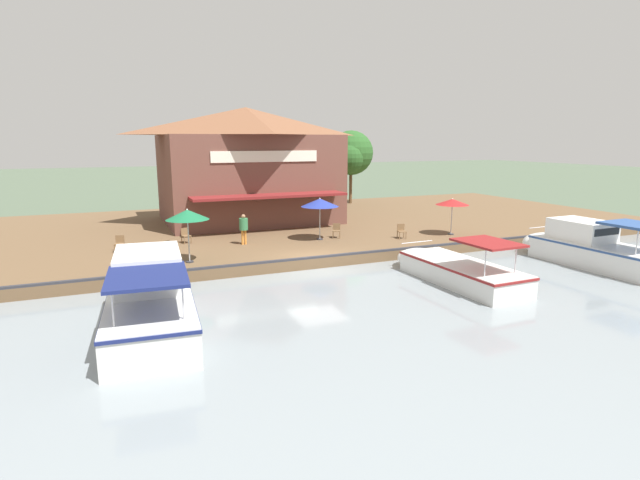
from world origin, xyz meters
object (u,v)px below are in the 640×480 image
at_px(tree_downstream_bank, 350,154).
at_px(patio_umbrella_back_row, 187,215).
at_px(cafe_chair_far_corner_seat, 336,230).
at_px(waterfront_restaurant, 247,164).
at_px(motorboat_nearest_quay, 150,298).
at_px(patio_umbrella_mid_patio_right, 452,202).
at_px(motorboat_mid_row, 586,248).
at_px(cafe_chair_under_first_umbrella, 186,235).
at_px(cafe_chair_back_row_seat, 401,230).
at_px(cafe_chair_facing_river, 120,243).
at_px(person_at_quay_edge, 244,226).
at_px(cafe_chair_mid_patio, 166,249).
at_px(motorboat_outer_channel, 452,268).
at_px(patio_umbrella_far_corner, 320,203).

bearing_deg(tree_downstream_bank, patio_umbrella_back_row, -44.84).
bearing_deg(patio_umbrella_back_row, cafe_chair_far_corner_seat, 107.21).
relative_size(waterfront_restaurant, motorboat_nearest_quay, 1.48).
height_order(waterfront_restaurant, patio_umbrella_back_row, waterfront_restaurant).
relative_size(waterfront_restaurant, patio_umbrella_back_row, 4.73).
height_order(patio_umbrella_mid_patio_right, motorboat_mid_row, patio_umbrella_mid_patio_right).
height_order(cafe_chair_under_first_umbrella, motorboat_mid_row, motorboat_mid_row).
distance_m(waterfront_restaurant, cafe_chair_back_row_seat, 12.71).
bearing_deg(waterfront_restaurant, tree_downstream_bank, 117.44).
xyz_separation_m(cafe_chair_facing_river, person_at_quay_edge, (0.74, 6.42, 0.59)).
bearing_deg(cafe_chair_mid_patio, cafe_chair_back_row_seat, 89.03).
xyz_separation_m(waterfront_restaurant, motorboat_nearest_quay, (17.79, -8.30, -3.65)).
bearing_deg(motorboat_mid_row, tree_downstream_bank, -175.62).
bearing_deg(cafe_chair_far_corner_seat, tree_downstream_bank, 150.63).
height_order(cafe_chair_under_first_umbrella, motorboat_outer_channel, motorboat_outer_channel).
xyz_separation_m(patio_umbrella_mid_patio_right, cafe_chair_under_first_umbrella, (-3.80, -15.39, -1.54)).
relative_size(patio_umbrella_mid_patio_right, person_at_quay_edge, 1.33).
relative_size(patio_umbrella_back_row, patio_umbrella_far_corner, 1.05).
distance_m(cafe_chair_far_corner_seat, cafe_chair_under_first_umbrella, 8.70).
relative_size(cafe_chair_mid_patio, person_at_quay_edge, 0.50).
bearing_deg(cafe_chair_facing_river, waterfront_restaurant, 130.46).
bearing_deg(patio_umbrella_mid_patio_right, motorboat_mid_row, 23.08).
bearing_deg(motorboat_outer_channel, cafe_chair_mid_patio, -121.81).
height_order(patio_umbrella_far_corner, motorboat_nearest_quay, patio_umbrella_far_corner).
bearing_deg(motorboat_outer_channel, person_at_quay_edge, -140.84).
xyz_separation_m(patio_umbrella_back_row, cafe_chair_back_row_seat, (-1.12, 12.47, -1.81)).
bearing_deg(cafe_chair_facing_river, cafe_chair_back_row_seat, 80.14).
bearing_deg(cafe_chair_facing_river, person_at_quay_edge, 83.39).
bearing_deg(cafe_chair_mid_patio, tree_downstream_bank, 131.35).
bearing_deg(cafe_chair_mid_patio, patio_umbrella_far_corner, 98.36).
distance_m(patio_umbrella_mid_patio_right, cafe_chair_mid_patio, 16.92).
relative_size(patio_umbrella_back_row, motorboat_mid_row, 0.32).
distance_m(cafe_chair_mid_patio, person_at_quay_edge, 4.73).
relative_size(waterfront_restaurant, cafe_chair_under_first_umbrella, 14.29).
distance_m(cafe_chair_mid_patio, cafe_chair_facing_river, 3.20).
bearing_deg(patio_umbrella_mid_patio_right, motorboat_outer_channel, -37.35).
xyz_separation_m(person_at_quay_edge, tree_downstream_bank, (-14.18, 13.69, 3.42)).
height_order(person_at_quay_edge, tree_downstream_bank, tree_downstream_bank).
relative_size(cafe_chair_far_corner_seat, cafe_chair_back_row_seat, 1.00).
relative_size(waterfront_restaurant, patio_umbrella_mid_patio_right, 5.40).
height_order(motorboat_nearest_quay, motorboat_outer_channel, motorboat_nearest_quay).
xyz_separation_m(cafe_chair_far_corner_seat, motorboat_nearest_quay, (9.12, -11.31, -0.07)).
xyz_separation_m(cafe_chair_back_row_seat, motorboat_mid_row, (7.24, 6.46, -0.16)).
height_order(waterfront_restaurant, cafe_chair_far_corner_seat, waterfront_restaurant).
bearing_deg(motorboat_nearest_quay, waterfront_restaurant, 154.98).
relative_size(waterfront_restaurant, cafe_chair_far_corner_seat, 14.29).
distance_m(waterfront_restaurant, motorboat_mid_row, 22.14).
distance_m(cafe_chair_back_row_seat, motorboat_mid_row, 9.71).
xyz_separation_m(patio_umbrella_far_corner, tree_downstream_bank, (-14.60, 9.27, 2.30)).
distance_m(cafe_chair_far_corner_seat, cafe_chair_mid_patio, 10.03).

